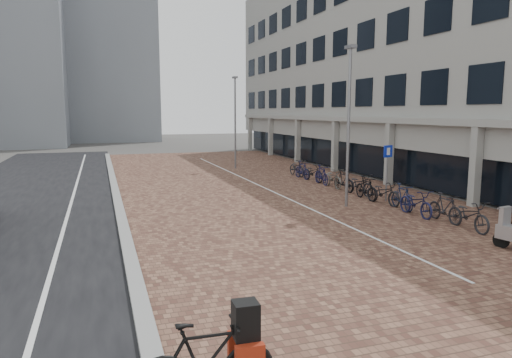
% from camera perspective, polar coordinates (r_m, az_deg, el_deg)
% --- Properties ---
extents(ground, '(140.00, 140.00, 0.00)m').
position_cam_1_polar(ground, '(13.01, 8.60, -9.31)').
color(ground, '#474442').
rests_on(ground, ground).
extents(plaza_brick, '(14.50, 42.00, 0.04)m').
position_cam_1_polar(plaza_brick, '(24.58, -0.06, -0.85)').
color(plaza_brick, brown).
rests_on(plaza_brick, ground).
extents(street_asphalt, '(8.00, 50.00, 0.03)m').
position_cam_1_polar(street_asphalt, '(23.56, -26.34, -2.13)').
color(street_asphalt, black).
rests_on(street_asphalt, ground).
extents(curb, '(0.35, 42.00, 0.14)m').
position_cam_1_polar(curb, '(23.33, -16.83, -1.56)').
color(curb, gray).
rests_on(curb, ground).
extents(lane_line, '(0.12, 44.00, 0.00)m').
position_cam_1_polar(lane_line, '(23.36, -21.48, -1.89)').
color(lane_line, white).
rests_on(lane_line, street_asphalt).
extents(parking_line, '(0.10, 30.00, 0.00)m').
position_cam_1_polar(parking_line, '(24.64, 0.39, -0.77)').
color(parking_line, white).
rests_on(parking_line, plaza_brick).
extents(office_building, '(8.40, 40.00, 15.00)m').
position_cam_1_polar(office_building, '(33.16, 16.55, 15.80)').
color(office_building, gray).
rests_on(office_building, ground).
extents(bg_towers, '(33.00, 23.00, 32.00)m').
position_cam_1_polar(bg_towers, '(61.38, -27.70, 16.79)').
color(bg_towers, gray).
rests_on(bg_towers, ground).
extents(parking_sign, '(0.51, 0.18, 2.47)m').
position_cam_1_polar(parking_sign, '(20.84, 15.79, 1.77)').
color(parking_sign, slate).
rests_on(parking_sign, ground).
extents(lamp_near, '(0.12, 0.12, 6.43)m').
position_cam_1_polar(lamp_near, '(19.21, 11.25, 6.04)').
color(lamp_near, gray).
rests_on(lamp_near, ground).
extents(lamp_far, '(0.12, 0.12, 6.17)m').
position_cam_1_polar(lamp_far, '(31.81, -2.57, 6.78)').
color(lamp_far, slate).
rests_on(lamp_far, ground).
extents(bike_row, '(1.21, 15.80, 1.05)m').
position_cam_1_polar(bike_row, '(22.30, 12.14, -0.66)').
color(bike_row, black).
rests_on(bike_row, ground).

